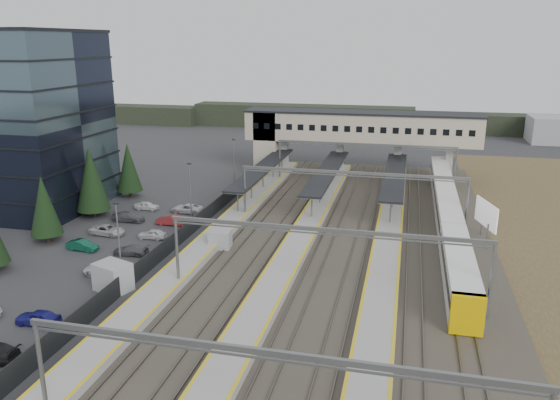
% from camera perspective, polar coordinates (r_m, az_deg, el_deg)
% --- Properties ---
extents(ground, '(220.00, 220.00, 0.00)m').
position_cam_1_polar(ground, '(60.10, -5.70, -6.07)').
color(ground, '#2B2B2D').
rests_on(ground, ground).
extents(office_building, '(24.30, 18.30, 24.30)m').
position_cam_1_polar(office_building, '(85.09, -26.92, 7.38)').
color(office_building, '#384B54').
rests_on(office_building, ground).
extents(conifer_row, '(4.42, 49.82, 9.50)m').
position_cam_1_polar(conifer_row, '(65.76, -25.43, -1.17)').
color(conifer_row, black).
rests_on(conifer_row, ground).
extents(car_park, '(10.60, 44.67, 1.29)m').
position_cam_1_polar(car_park, '(60.20, -19.64, -6.32)').
color(car_park, '#AFB0B4').
rests_on(car_park, ground).
extents(lampposts, '(0.50, 53.25, 8.07)m').
position_cam_1_polar(lampposts, '(62.67, -12.38, -1.22)').
color(lampposts, slate).
rests_on(lampposts, ground).
extents(fence, '(0.08, 90.00, 2.00)m').
position_cam_1_polar(fence, '(66.34, -9.66, -3.12)').
color(fence, '#26282B').
rests_on(fence, ground).
extents(relay_cabin_near, '(3.87, 3.35, 2.71)m').
position_cam_1_polar(relay_cabin_near, '(54.36, -17.07, -7.68)').
color(relay_cabin_near, '#939597').
rests_on(relay_cabin_near, ground).
extents(relay_cabin_far, '(2.64, 2.28, 2.22)m').
position_cam_1_polar(relay_cabin_far, '(62.33, -6.27, -4.16)').
color(relay_cabin_far, '#939597').
rests_on(relay_cabin_far, ground).
extents(rail_corridor, '(34.00, 90.00, 0.92)m').
position_cam_1_polar(rail_corridor, '(62.37, 3.97, -4.89)').
color(rail_corridor, '#373129').
rests_on(rail_corridor, ground).
extents(canopies, '(23.10, 30.00, 3.28)m').
position_cam_1_polar(canopies, '(82.47, 4.94, 2.99)').
color(canopies, black).
rests_on(canopies, ground).
extents(footbridge, '(40.40, 6.40, 11.20)m').
position_cam_1_polar(footbridge, '(96.23, 6.76, 7.28)').
color(footbridge, '#BEAF95').
rests_on(footbridge, ground).
extents(gantries, '(28.40, 62.28, 7.17)m').
position_cam_1_polar(gantries, '(58.30, 6.33, -0.54)').
color(gantries, slate).
rests_on(gantries, ground).
extents(train, '(2.66, 55.59, 3.35)m').
position_cam_1_polar(train, '(71.79, 17.10, -1.37)').
color(train, silver).
rests_on(train, ground).
extents(billboard, '(1.77, 5.71, 5.00)m').
position_cam_1_polar(billboard, '(67.52, 20.73, -1.53)').
color(billboard, slate).
rests_on(billboard, ground).
extents(treeline_far, '(170.00, 19.00, 7.00)m').
position_cam_1_polar(treeline_far, '(146.19, 15.41, 7.88)').
color(treeline_far, black).
rests_on(treeline_far, ground).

